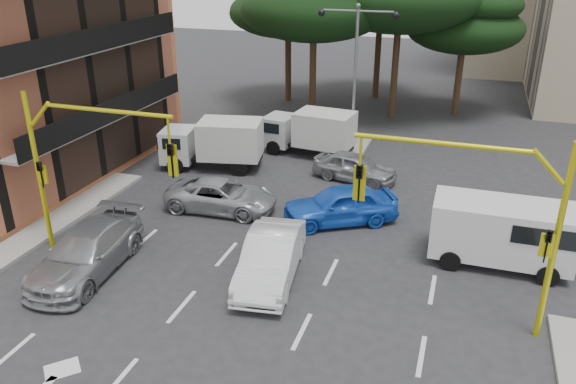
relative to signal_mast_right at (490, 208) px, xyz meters
name	(u,v)px	position (x,y,z in m)	size (l,w,h in m)	color
ground	(240,319)	(-6.80, -1.99, -3.88)	(120.00, 120.00, 0.00)	#28282B
median_strip	(351,151)	(-6.80, 14.01, -3.81)	(1.40, 6.00, 0.15)	gray
pine_left_far	(289,3)	(-13.75, 23.96, 3.03)	(8.32, 8.32, 9.30)	#382616
pine_right	(467,20)	(-1.75, 23.96, 2.33)	(7.49, 7.49, 8.37)	#382616
signal_mast_right	(490,208)	(0.00, 0.00, 0.00)	(5.79, 0.37, 6.00)	#D3C812
signal_mast_left	(76,155)	(-13.61, 0.00, 0.00)	(5.79, 0.37, 6.00)	#D3C812
street_lamp_center	(356,54)	(-6.80, 14.01, 1.54)	(4.16, 0.36, 7.77)	slate
car_white_hatch	(271,258)	(-6.68, 0.51, -3.09)	(1.69, 4.85, 1.60)	white
car_blue_compact	(340,205)	(-5.43, 5.43, -3.09)	(1.88, 4.67, 1.59)	blue
car_silver_wagon	(87,252)	(-12.91, -1.10, -3.11)	(2.18, 5.36, 1.56)	gray
car_silver_cross_a	(221,196)	(-10.58, 5.01, -3.22)	(2.19, 4.76, 1.32)	#ABADB3
car_silver_cross_b	(355,167)	(-5.80, 10.11, -3.19)	(1.65, 4.09, 1.39)	#989BA0
van_white	(501,233)	(0.72, 4.01, -2.69)	(2.16, 4.78, 2.39)	silver
box_truck_a	(213,144)	(-13.08, 9.53, -2.62)	(2.16, 5.14, 2.53)	silver
box_truck_b	(309,133)	(-9.00, 13.07, -2.65)	(2.10, 5.01, 2.47)	silver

